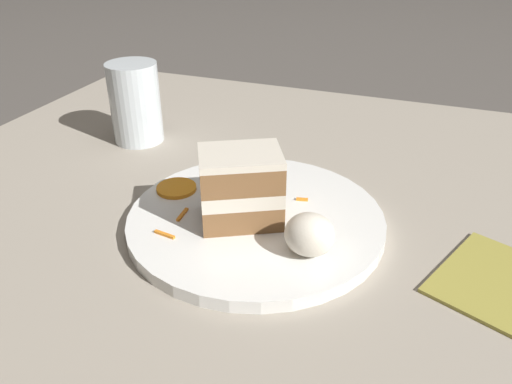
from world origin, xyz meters
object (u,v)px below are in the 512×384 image
(cake_slice, at_px, (241,187))
(drinking_glass, at_px, (136,108))
(orange_garnish, at_px, (176,188))
(plate, at_px, (256,219))
(cream_dollop, at_px, (310,235))

(cake_slice, xyz_separation_m, drinking_glass, (-0.26, 0.19, -0.00))
(orange_garnish, bearing_deg, drinking_glass, 135.19)
(plate, bearing_deg, cake_slice, -126.86)
(cake_slice, relative_size, cream_dollop, 2.09)
(plate, distance_m, drinking_glass, 0.32)
(cake_slice, relative_size, drinking_glass, 0.89)
(orange_garnish, distance_m, drinking_glass, 0.22)
(cake_slice, bearing_deg, plate, -64.97)
(plate, height_order, cake_slice, cake_slice)
(plate, height_order, orange_garnish, orange_garnish)
(orange_garnish, bearing_deg, plate, -8.78)
(plate, distance_m, cake_slice, 0.05)
(plate, relative_size, drinking_glass, 2.41)
(cream_dollop, distance_m, drinking_glass, 0.41)
(cream_dollop, xyz_separation_m, orange_garnish, (-0.20, 0.07, -0.02))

